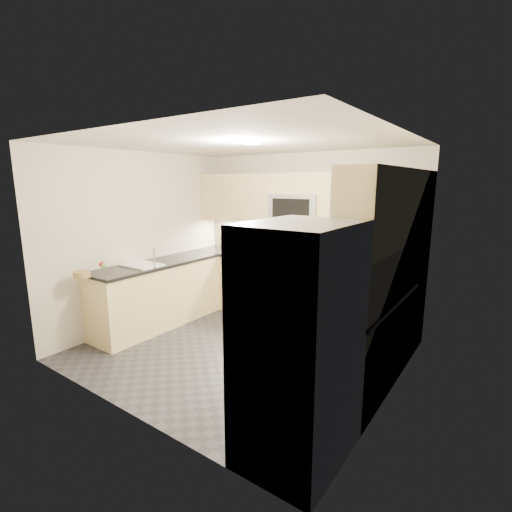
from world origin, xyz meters
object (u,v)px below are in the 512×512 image
at_px(microwave, 297,208).
at_px(fruit_basket, 82,274).
at_px(utensil_bowl, 407,270).
at_px(gas_range, 291,291).
at_px(cutting_board, 252,253).
at_px(refrigerator, 299,344).

bearing_deg(microwave, fruit_basket, -122.14).
bearing_deg(utensil_bowl, gas_range, -180.00).
relative_size(utensil_bowl, fruit_basket, 1.25).
xyz_separation_m(utensil_bowl, fruit_basket, (-3.19, -2.36, -0.03)).
bearing_deg(gas_range, cutting_board, 173.30).
bearing_deg(fruit_basket, refrigerator, -1.24).
bearing_deg(cutting_board, refrigerator, -48.25).
relative_size(refrigerator, fruit_basket, 9.01).
bearing_deg(utensil_bowl, refrigerator, -94.11).
xyz_separation_m(microwave, fruit_basket, (-1.56, -2.48, -0.72)).
distance_m(gas_range, utensil_bowl, 1.72).
xyz_separation_m(refrigerator, fruit_basket, (-3.01, 0.07, 0.08)).
height_order(gas_range, cutting_board, cutting_board).
xyz_separation_m(gas_range, fruit_basket, (-1.56, -2.36, 0.52)).
xyz_separation_m(refrigerator, cutting_board, (-2.25, 2.52, 0.05)).
height_order(microwave, fruit_basket, microwave).
bearing_deg(gas_range, fruit_basket, -123.49).
bearing_deg(microwave, cutting_board, -177.76).
relative_size(microwave, fruit_basket, 3.81).
xyz_separation_m(gas_range, utensil_bowl, (1.62, 0.00, 0.56)).
height_order(gas_range, fruit_basket, fruit_basket).
xyz_separation_m(gas_range, refrigerator, (1.45, -2.43, 0.45)).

